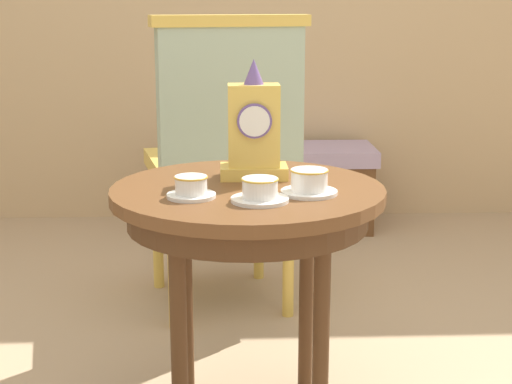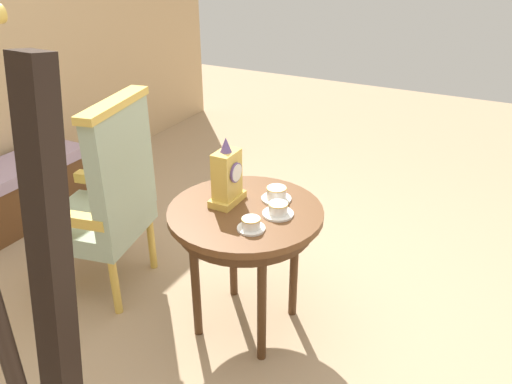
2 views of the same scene
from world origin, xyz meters
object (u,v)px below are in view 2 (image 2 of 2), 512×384
Objects in this scene: teacup_left at (251,224)px; window_bench at (19,192)px; mantel_clock at (227,177)px; side_table at (246,224)px; harp at (43,326)px; armchair at (107,196)px; teacup_right at (278,210)px; teacup_center at (276,194)px.

window_bench is at bearing 80.25° from teacup_left.
teacup_left is 0.38× the size of mantel_clock.
harp reaches higher than side_table.
armchair reaches higher than mantel_clock.
teacup_right is (0.17, -0.05, 0.00)m from teacup_left.
side_table is 5.02× the size of teacup_center.
side_table is 0.24m from mantel_clock.
armchair reaches higher than teacup_left.
window_bench is (1.25, 1.79, -0.50)m from harp.
harp is at bearing -146.48° from armchair.
side_table is 5.88× the size of teacup_left.
window_bench is (0.27, 1.14, -0.37)m from armchair.
side_table is at bearing -9.80° from harp.
side_table is at bearing 151.17° from teacup_center.
mantel_clock is (0.02, 0.11, 0.21)m from side_table.
teacup_left is 0.12× the size of window_bench.
teacup_right is at bearing -151.29° from teacup_center.
teacup_center reaches higher than teacup_right.
side_table is 2.02m from window_bench.
teacup_center is at bearing -12.55° from harp.
mantel_clock is 1.07m from harp.
side_table reaches higher than window_bench.
harp is at bearing 167.45° from teacup_center.
teacup_center is at bearing 4.46° from teacup_left.
side_table is 1.06m from harp.
harp is (-1.06, 0.07, -0.10)m from mantel_clock.
teacup_right is (0.03, -0.16, 0.11)m from side_table.
teacup_right is at bearing -17.64° from harp.
teacup_right is 0.99× the size of teacup_center.
armchair is 1.18m from harp.
side_table is 5.07× the size of teacup_right.
harp reaches higher than teacup_left.
teacup_left is 0.95m from armchair.
side_table is at bearing -96.05° from window_bench.
teacup_center is (0.31, 0.02, 0.00)m from teacup_left.
mantel_clock is 0.32× the size of window_bench.
side_table is at bearing -85.73° from armchair.
armchair is at bearing 103.52° from teacup_center.
teacup_right reaches higher than side_table.
mantel_clock is at bearing 124.87° from teacup_center.
teacup_left is 0.94m from harp.
harp is (-1.07, 0.34, 0.00)m from teacup_right.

